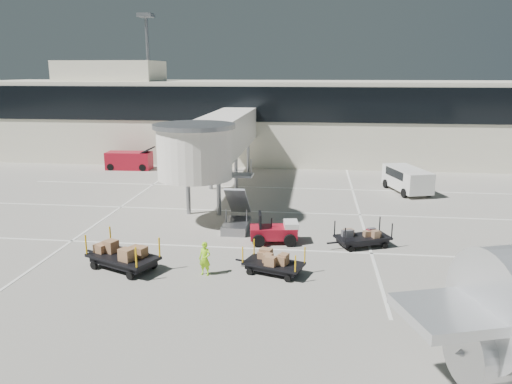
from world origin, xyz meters
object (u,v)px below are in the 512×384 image
suitcase_cart (363,238)px  baggage_tug (275,232)px  box_cart_far (122,256)px  ground_worker (205,259)px  minivan (406,178)px  box_cart_near (271,263)px  belt_loader (129,161)px

suitcase_cart → baggage_tug: bearing=156.3°
baggage_tug → box_cart_far: size_ratio=0.66×
baggage_tug → ground_worker: baggage_tug is taller
minivan → ground_worker: bearing=-140.5°
baggage_tug → box_cart_near: baggage_tug is taller
suitcase_cart → ground_worker: ground_worker is taller
baggage_tug → belt_loader: belt_loader is taller
baggage_tug → ground_worker: 5.51m
baggage_tug → box_cart_near: 4.25m
suitcase_cart → belt_loader: 27.54m
box_cart_near → ground_worker: 3.02m
baggage_tug → minivan: (8.99, 12.80, 0.49)m
suitcase_cart → minivan: (4.36, 12.86, 0.61)m
belt_loader → box_cart_near: bearing=-58.2°
suitcase_cart → ground_worker: bearing=-170.6°
box_cart_near → belt_loader: 27.89m
ground_worker → belt_loader: belt_loader is taller
suitcase_cart → belt_loader: (-19.89, 19.04, 0.34)m
minivan → baggage_tug: bearing=-141.8°
box_cart_near → ground_worker: (-2.96, -0.52, 0.29)m
box_cart_far → box_cart_near: bearing=26.3°
baggage_tug → box_cart_near: bearing=-96.1°
minivan → box_cart_near: bearing=-134.0°
box_cart_far → ground_worker: bearing=20.4°
suitcase_cart → minivan: bearing=48.3°
baggage_tug → suitcase_cart: (4.64, -0.06, -0.12)m
baggage_tug → belt_loader: size_ratio=0.60×
baggage_tug → suitcase_cart: bearing=-9.4°
suitcase_cart → ground_worker: (-7.41, -4.70, 0.30)m
suitcase_cart → minivan: size_ratio=0.66×
box_cart_near → minivan: bearing=81.2°
suitcase_cart → box_cart_near: (-4.45, -4.18, 0.01)m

